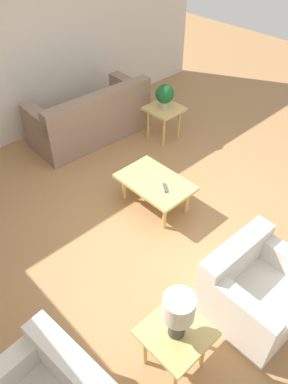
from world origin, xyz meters
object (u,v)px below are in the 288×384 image
at_px(side_table_plant, 164,113).
at_px(potted_plant, 165,95).
at_px(coffee_table, 155,184).
at_px(armchair, 254,290).
at_px(sofa, 91,119).
at_px(side_table_lamp, 175,337).
at_px(table_lamp, 178,312).

distance_m(side_table_plant, potted_plant, 0.31).
bearing_deg(potted_plant, coffee_table, 130.33).
relative_size(coffee_table, side_table_plant, 1.75).
distance_m(armchair, side_table_plant, 3.26).
xyz_separation_m(sofa, side_table_lamp, (-3.48, 1.78, 0.12)).
bearing_deg(table_lamp, sofa, -27.11).
distance_m(side_table_plant, table_lamp, 3.75).
xyz_separation_m(side_table_plant, side_table_lamp, (-2.66, 2.61, 0.00)).
height_order(side_table_lamp, potted_plant, potted_plant).
distance_m(side_table_plant, side_table_lamp, 3.73).
bearing_deg(potted_plant, side_table_plant, -56.31).
distance_m(sofa, side_table_plant, 1.17).
bearing_deg(sofa, table_lamp, 65.47).
bearing_deg(armchair, coffee_table, 78.92).
xyz_separation_m(side_table_plant, potted_plant, (-0.00, 0.00, 0.31)).
height_order(armchair, potted_plant, potted_plant).
distance_m(armchair, table_lamp, 1.12).
xyz_separation_m(sofa, armchair, (-3.62, 0.81, -0.03)).
xyz_separation_m(coffee_table, potted_plant, (1.07, -1.26, 0.40)).
bearing_deg(armchair, table_lamp, 173.20).
relative_size(armchair, coffee_table, 0.98).
xyz_separation_m(sofa, coffee_table, (-1.88, 0.42, 0.03)).
height_order(side_table_plant, side_table_lamp, same).
xyz_separation_m(side_table_lamp, potted_plant, (2.66, -2.61, 0.31)).
height_order(sofa, armchair, sofa).
bearing_deg(table_lamp, coffee_table, -40.33).
bearing_deg(side_table_plant, table_lamp, 135.56).
relative_size(side_table_plant, table_lamp, 1.16).
height_order(armchair, coffee_table, armchair).
bearing_deg(side_table_lamp, table_lamp, -90.00).
distance_m(armchair, side_table_lamp, 0.99).
xyz_separation_m(sofa, table_lamp, (-3.48, 1.78, 0.51)).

